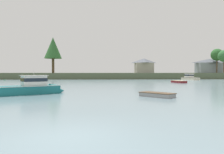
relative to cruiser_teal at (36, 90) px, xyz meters
The scene contains 12 objects.
ground_plane 15.72m from the cruiser_teal, 69.99° to the right, with size 529.48×529.48×0.00m, color gray.
far_shore_bank 68.45m from the cruiser_teal, 85.49° to the left, with size 238.27×43.55×2.03m, color #4C563D.
cruiser_teal is the anchor object (origin of this frame).
cruiser_cream 52.16m from the cruiser_teal, 52.03° to the left, with size 3.78×7.09×3.42m.
dinghy_grey 11.84m from the cruiser_teal, 15.60° to the right, with size 3.10×3.22×0.52m.
dinghy_maroon 32.31m from the cruiser_teal, 45.35° to the left, with size 2.54×3.99×0.65m.
mooring_buoy_green 45.61m from the cruiser_teal, 116.87° to the left, with size 0.33×0.33×0.38m.
shore_tree_left 75.16m from the cruiser_teal, 47.30° to the left, with size 4.30×4.30×8.23m.
shore_tree_inland_a 59.79m from the cruiser_teal, 100.64° to the left, with size 6.19×6.19×12.79m.
shore_tree_far_left 89.53m from the cruiser_teal, 51.19° to the left, with size 5.12×5.12×10.29m.
cottage_eastern 92.15m from the cruiser_teal, 53.36° to the left, with size 12.17×6.57×6.29m.
cottage_near_water 83.44m from the cruiser_teal, 71.67° to the left, with size 8.54×8.04×6.70m.
Camera 1 is at (1.17, -7.42, 2.12)m, focal length 35.25 mm.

